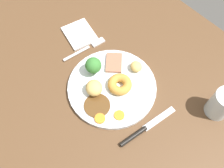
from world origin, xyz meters
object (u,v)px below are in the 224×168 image
Objects in this scene: roast_potato_left at (136,67)px; knife at (143,130)px; meat_slice_main at (114,63)px; broccoli_floret at (93,66)px; folded_napkin at (80,34)px; yorkshire_pudding at (120,84)px; roast_potato_right at (94,88)px; dinner_plate at (112,87)px; carrot_coin_back at (100,119)px; fork at (85,49)px; water_glass at (222,104)px; carrot_coin_front at (119,115)px.

roast_potato_left reaches higher than knife.
meat_slice_main is 7.35cm from broccoli_floret.
knife is 38.64cm from folded_napkin.
yorkshire_pudding is 7.64cm from roast_potato_right.
dinner_plate is 1.40× the size of knife.
carrot_coin_back reaches higher than folded_napkin.
water_glass reaches higher than fork.
yorkshire_pudding reaches higher than carrot_coin_front.
broccoli_floret is at bearing 147.94° from carrot_coin_back.
yorkshire_pudding is at bearing 46.40° from dinner_plate.
roast_potato_right is at bearing -177.08° from carrot_coin_front.
broccoli_floret is (-1.59, -6.54, 2.96)cm from meat_slice_main.
broccoli_floret is 17.13cm from folded_napkin.
roast_potato_left is 0.24× the size of fork.
meat_slice_main is 18.56cm from carrot_coin_back.
carrot_coin_front reaches higher than fork.
yorkshire_pudding reaches higher than knife.
yorkshire_pudding is 18.27cm from fork.
knife is 2.05× the size of water_glass.
roast_potato_left reaches higher than meat_slice_main.
knife is at bearing -92.61° from fork.
folded_napkin is (-28.46, 13.97, -1.32)cm from carrot_coin_back.
fork is (-22.23, 11.74, -1.34)cm from carrot_coin_back.
folded_napkin is at bearing 159.31° from broccoli_floret.
roast_potato_right is at bearing -110.27° from dinner_plate.
broccoli_floret is at bearing -125.86° from roast_potato_left.
broccoli_floret is at bearing -149.43° from water_glass.
dinner_plate is at bearing 69.73° from roast_potato_right.
water_glass reaches higher than dinner_plate.
water_glass is at bearing 40.79° from roast_potato_right.
roast_potato_right is 0.33× the size of fork.
roast_potato_right is (3.75, -10.54, 1.59)cm from meat_slice_main.
folded_napkin is at bearing 85.44° from knife.
fork is 43.72cm from water_glass.
carrot_coin_front is (8.16, -13.76, -1.14)cm from roast_potato_left.
carrot_coin_front is at bearing -35.57° from meat_slice_main.
roast_potato_right is 0.27× the size of knife.
folded_napkin is (-6.23, 2.24, 0.01)cm from fork.
water_glass is 0.82× the size of folded_napkin.
carrot_coin_front is at bearing -100.42° from fork.
roast_potato_left is at bearing 54.14° from broccoli_floret.
roast_potato_right is (-2.10, -14.28, 0.64)cm from roast_potato_left.
water_glass reaches higher than meat_slice_main.
roast_potato_right is 0.46× the size of folded_napkin.
roast_potato_right is 34.69cm from water_glass.
water_glass is (24.39, 17.62, 3.82)cm from dinner_plate.
yorkshire_pudding is 1.20× the size of broccoli_floret.
dinner_plate is 8.32cm from broccoli_floret.
roast_potato_left reaches higher than carrot_coin_front.
roast_potato_right reaches higher than roast_potato_left.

